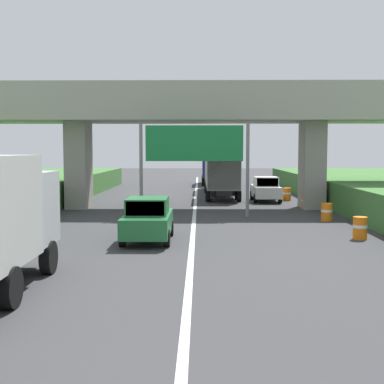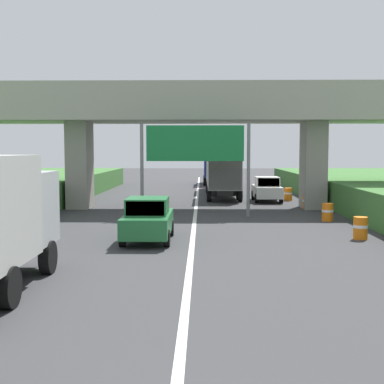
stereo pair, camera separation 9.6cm
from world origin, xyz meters
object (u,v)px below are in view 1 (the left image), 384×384
at_px(truck_red, 218,169).
at_px(construction_barrel_4, 306,202).
at_px(truck_blue, 213,166).
at_px(construction_barrel_5, 287,194).
at_px(overhead_highway_sign, 194,149).
at_px(truck_black, 222,172).
at_px(car_green, 148,219).
at_px(car_white, 266,189).
at_px(construction_barrel_2, 360,228).
at_px(construction_barrel_3, 327,212).

relative_size(truck_red, construction_barrel_4, 8.11).
relative_size(truck_blue, construction_barrel_5, 8.11).
bearing_deg(overhead_highway_sign, construction_barrel_5, 54.64).
distance_m(truck_black, construction_barrel_4, 8.46).
relative_size(truck_blue, car_green, 1.78).
bearing_deg(truck_red, construction_barrel_5, -61.90).
relative_size(car_white, construction_barrel_2, 4.56).
xyz_separation_m(truck_red, car_green, (-3.66, -25.44, -1.08)).
bearing_deg(construction_barrel_3, construction_barrel_2, -89.62).
bearing_deg(car_green, overhead_highway_sign, 77.45).
relative_size(truck_blue, construction_barrel_3, 8.11).
bearing_deg(car_green, truck_black, 78.65).
height_order(truck_blue, car_green, truck_blue).
distance_m(overhead_highway_sign, truck_black, 10.78).
bearing_deg(construction_barrel_4, truck_red, 109.10).
bearing_deg(truck_black, truck_red, 90.09).
distance_m(construction_barrel_2, construction_barrel_4, 10.88).
relative_size(construction_barrel_3, construction_barrel_5, 1.00).
xyz_separation_m(truck_black, construction_barrel_4, (4.82, -6.80, -1.47)).
relative_size(car_white, construction_barrel_3, 4.56).
xyz_separation_m(overhead_highway_sign, construction_barrel_2, (6.71, -7.21, -3.17)).
xyz_separation_m(construction_barrel_3, construction_barrel_5, (-0.21, 10.88, 0.00)).
height_order(car_green, construction_barrel_4, car_green).
distance_m(truck_black, construction_barrel_2, 18.37).
distance_m(car_green, construction_barrel_5, 18.81).
relative_size(car_white, construction_barrel_5, 4.56).
distance_m(truck_red, car_green, 25.72).
bearing_deg(construction_barrel_2, construction_barrel_5, 90.88).
distance_m(car_white, construction_barrel_5, 1.75).
relative_size(truck_red, truck_blue, 1.00).
xyz_separation_m(car_white, construction_barrel_3, (1.80, -10.26, -0.40)).
distance_m(overhead_highway_sign, construction_barrel_4, 8.31).
distance_m(truck_red, construction_barrel_5, 9.77).
relative_size(car_green, car_white, 1.00).
bearing_deg(truck_black, construction_barrel_2, -74.85).
bearing_deg(truck_red, truck_blue, 91.21).
distance_m(overhead_highway_sign, construction_barrel_3, 7.60).
height_order(construction_barrel_3, construction_barrel_4, same).
relative_size(truck_black, construction_barrel_2, 8.11).
xyz_separation_m(truck_blue, construction_barrel_3, (4.96, -28.60, -1.47)).
xyz_separation_m(truck_red, construction_barrel_2, (4.80, -24.83, -1.47)).
height_order(truck_red, truck_black, same).
bearing_deg(truck_black, car_green, -101.35).
height_order(car_white, construction_barrel_5, car_white).
height_order(truck_black, construction_barrel_2, truck_black).
bearing_deg(construction_barrel_5, car_white, -158.83).
bearing_deg(truck_black, construction_barrel_4, -54.65).
distance_m(truck_red, car_white, 9.66).
height_order(truck_red, construction_barrel_3, truck_red).
height_order(overhead_highway_sign, construction_barrel_2, overhead_highway_sign).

